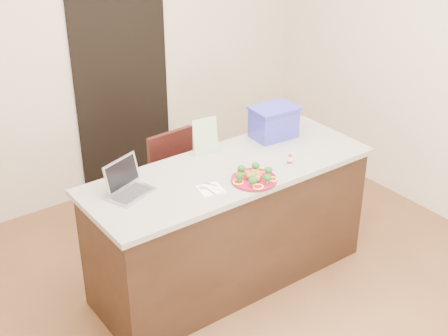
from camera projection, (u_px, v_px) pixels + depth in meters
ground at (250, 293)px, 4.51m from camera, size 4.00×4.00×0.00m
room_shell at (255, 81)px, 3.75m from camera, size 4.00×4.00×4.00m
doorway at (122, 83)px, 5.51m from camera, size 0.90×0.02×2.00m
island at (229, 224)px, 4.47m from camera, size 2.06×0.76×0.92m
plate at (254, 179)px, 4.09m from camera, size 0.30×0.30×0.02m
meatballs at (254, 175)px, 4.08m from camera, size 0.12×0.12×0.05m
broccoli at (254, 173)px, 4.07m from camera, size 0.26×0.25×0.05m
pepper_rings at (254, 178)px, 4.09m from camera, size 0.30×0.30×0.01m
napkin at (210, 189)px, 3.99m from camera, size 0.18×0.18×0.01m
fork at (207, 189)px, 3.98m from camera, size 0.03×0.14×0.00m
knife at (216, 188)px, 3.99m from camera, size 0.06×0.17×0.01m
yogurt_bottle at (290, 161)px, 4.29m from camera, size 0.04×0.04×0.07m
laptop at (126, 184)px, 3.95m from camera, size 0.34×0.32×0.20m
leaflet at (206, 136)px, 4.40m from camera, size 0.19×0.07×0.26m
blue_box at (274, 122)px, 4.65m from camera, size 0.35×0.27×0.24m
chair at (178, 182)px, 4.90m from camera, size 0.43×0.43×0.92m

